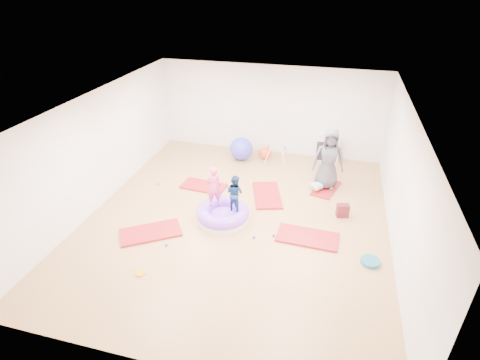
# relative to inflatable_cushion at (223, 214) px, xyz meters

# --- Properties ---
(room) EXTENTS (7.01, 8.01, 2.81)m
(room) POSITION_rel_inflatable_cushion_xyz_m (0.31, 0.13, 1.25)
(room) COLOR tan
(room) RESTS_ON ground
(gym_mat_front_left) EXTENTS (1.49, 1.30, 0.06)m
(gym_mat_front_left) POSITION_rel_inflatable_cushion_xyz_m (-1.43, -0.94, -0.13)
(gym_mat_front_left) COLOR red
(gym_mat_front_left) RESTS_ON ground
(gym_mat_mid_left) EXTENTS (1.25, 0.70, 0.05)m
(gym_mat_mid_left) POSITION_rel_inflatable_cushion_xyz_m (-0.97, 1.35, -0.13)
(gym_mat_mid_left) COLOR red
(gym_mat_mid_left) RESTS_ON ground
(gym_mat_center_back) EXTENTS (1.03, 1.47, 0.06)m
(gym_mat_center_back) POSITION_rel_inflatable_cushion_xyz_m (0.82, 1.33, -0.13)
(gym_mat_center_back) COLOR red
(gym_mat_center_back) RESTS_ON ground
(gym_mat_right) EXTENTS (1.37, 0.73, 0.06)m
(gym_mat_right) POSITION_rel_inflatable_cushion_xyz_m (2.03, -0.21, -0.13)
(gym_mat_right) COLOR red
(gym_mat_right) RESTS_ON ground
(gym_mat_rear_right) EXTENTS (0.80, 1.17, 0.04)m
(gym_mat_rear_right) POSITION_rel_inflatable_cushion_xyz_m (2.30, 2.08, -0.13)
(gym_mat_rear_right) COLOR red
(gym_mat_rear_right) RESTS_ON ground
(inflatable_cushion) EXTENTS (1.25, 1.25, 0.39)m
(inflatable_cushion) POSITION_rel_inflatable_cushion_xyz_m (0.00, 0.00, 0.00)
(inflatable_cushion) COLOR white
(inflatable_cushion) RESTS_ON ground
(child_pink) EXTENTS (0.44, 0.38, 1.01)m
(child_pink) POSITION_rel_inflatable_cushion_xyz_m (-0.24, 0.11, 0.72)
(child_pink) COLOR #E94B83
(child_pink) RESTS_ON inflatable_cushion
(child_navy) EXTENTS (0.54, 0.48, 0.90)m
(child_navy) POSITION_rel_inflatable_cushion_xyz_m (0.29, 0.04, 0.66)
(child_navy) COLOR navy
(child_navy) RESTS_ON inflatable_cushion
(adult_caregiver) EXTENTS (0.85, 0.60, 1.66)m
(adult_caregiver) POSITION_rel_inflatable_cushion_xyz_m (2.28, 2.16, 0.72)
(adult_caregiver) COLOR #44414C
(adult_caregiver) RESTS_ON gym_mat_rear_right
(infant) EXTENTS (0.37, 0.37, 0.22)m
(infant) POSITION_rel_inflatable_cushion_xyz_m (2.06, 1.90, 0.00)
(infant) COLOR #82B5D3
(infant) RESTS_ON gym_mat_rear_right
(ball_pit_balls) EXTENTS (3.59, 3.00, 0.06)m
(ball_pit_balls) POSITION_rel_inflatable_cushion_xyz_m (-0.32, 0.37, -0.12)
(ball_pit_balls) COLOR #3F3BD9
(ball_pit_balls) RESTS_ON ground
(exercise_ball_blue) EXTENTS (0.72, 0.72, 0.72)m
(exercise_ball_blue) POSITION_rel_inflatable_cushion_xyz_m (-0.40, 3.30, 0.21)
(exercise_ball_blue) COLOR #3F3BD9
(exercise_ball_blue) RESTS_ON ground
(exercise_ball_orange) EXTENTS (0.40, 0.40, 0.40)m
(exercise_ball_orange) POSITION_rel_inflatable_cushion_xyz_m (0.32, 3.55, 0.04)
(exercise_ball_orange) COLOR #E44D1B
(exercise_ball_orange) RESTS_ON ground
(infant_play_gym) EXTENTS (0.68, 0.65, 0.52)m
(infant_play_gym) POSITION_rel_inflatable_cushion_xyz_m (0.71, 3.39, 0.20)
(infant_play_gym) COLOR silver
(infant_play_gym) RESTS_ON ground
(cube_shelf) EXTENTS (0.72, 0.36, 0.72)m
(cube_shelf) POSITION_rel_inflatable_cushion_xyz_m (2.19, 3.92, 0.21)
(cube_shelf) COLOR silver
(cube_shelf) RESTS_ON ground
(balance_disc) EXTENTS (0.39, 0.39, 0.09)m
(balance_disc) POSITION_rel_inflatable_cushion_xyz_m (3.35, -0.72, -0.11)
(balance_disc) COLOR #20647C
(balance_disc) RESTS_ON ground
(backpack) EXTENTS (0.32, 0.24, 0.33)m
(backpack) POSITION_rel_inflatable_cushion_xyz_m (2.76, 0.87, 0.01)
(backpack) COLOR maroon
(backpack) RESTS_ON ground
(yellow_toy) EXTENTS (0.20, 0.20, 0.03)m
(yellow_toy) POSITION_rel_inflatable_cushion_xyz_m (-1.03, -2.17, -0.14)
(yellow_toy) COLOR gold
(yellow_toy) RESTS_ON ground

